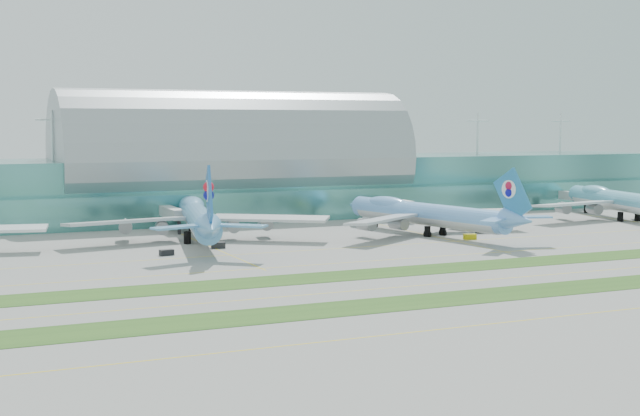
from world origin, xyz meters
name	(u,v)px	position (x,y,z in m)	size (l,w,h in m)	color
ground	(423,272)	(0.00, 0.00, 0.00)	(700.00, 700.00, 0.00)	gray
terminal	(234,175)	(0.01, 128.79, 14.23)	(340.00, 69.10, 36.00)	#3D7A75
grass_strip_near	(500,294)	(0.00, -28.00, 0.04)	(420.00, 12.00, 0.08)	#2D591E
grass_strip_far	(419,270)	(0.00, 2.00, 0.04)	(420.00, 12.00, 0.08)	#2D591E
taxiline_a	(571,315)	(0.00, -48.00, 0.01)	(420.00, 0.35, 0.01)	yellow
taxiline_b	(459,282)	(0.00, -14.00, 0.01)	(420.00, 0.35, 0.01)	yellow
taxiline_c	(384,260)	(0.00, 18.00, 0.01)	(420.00, 0.35, 0.01)	yellow
taxiline_d	(344,248)	(0.00, 40.00, 0.01)	(420.00, 0.35, 0.01)	yellow
airliner_b	(198,216)	(-30.23, 68.13, 6.83)	(69.47, 79.90, 22.15)	#61A2D6
airliner_c	(425,213)	(33.47, 56.36, 6.33)	(64.30, 73.98, 20.52)	#6DAAF1
airliner_d	(622,200)	(113.45, 64.55, 6.61)	(67.01, 77.17, 21.43)	#5BACC9
gse_c	(167,253)	(-44.50, 45.60, 0.70)	(3.31, 1.75, 1.40)	black
gse_d	(218,245)	(-29.35, 52.73, 0.78)	(3.45, 2.12, 1.56)	black
gse_e	(470,237)	(39.10, 41.67, 0.76)	(3.40, 1.65, 1.51)	#CCBF0C
gse_f	(481,230)	(50.29, 52.67, 0.79)	(3.31, 1.66, 1.58)	black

